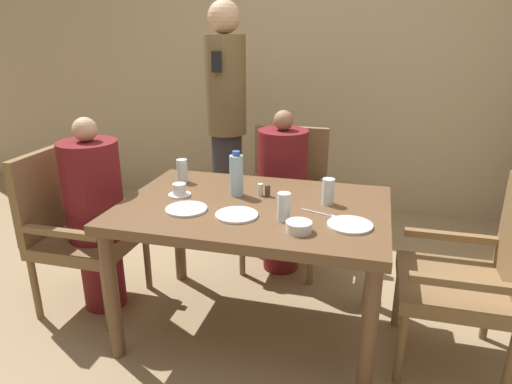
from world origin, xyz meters
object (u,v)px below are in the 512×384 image
teacup_with_saucer (179,190)px  diner_in_far_chair (282,191)px  standing_host (226,117)px  water_bottle (236,175)px  chair_left_side (75,225)px  plate_main_right (237,215)px  diner_in_left_chair (96,214)px  chair_right_side (476,272)px  glass_tall_far (182,171)px  glass_tall_mid (328,192)px  plate_main_left (350,225)px  chair_far_side (286,192)px  bowl_small (299,227)px  glass_tall_near (284,207)px  plate_dessert_center (186,209)px

teacup_with_saucer → diner_in_far_chair: bearing=59.0°
standing_host → water_bottle: 1.11m
chair_left_side → plate_main_right: size_ratio=4.59×
diner_in_left_chair → standing_host: 1.27m
diner_in_left_chair → standing_host: standing_host is taller
diner_in_left_chair → standing_host: size_ratio=0.64×
chair_right_side → teacup_with_saucer: chair_right_side is taller
glass_tall_far → glass_tall_mid: bearing=-9.5°
glass_tall_far → teacup_with_saucer: bearing=-70.5°
plate_main_left → chair_far_side: bearing=115.8°
diner_in_left_chair → bowl_small: bearing=-12.6°
chair_right_side → glass_tall_mid: (-0.71, 0.10, 0.30)m
diner_in_left_chair → diner_in_far_chair: size_ratio=1.04×
teacup_with_saucer → glass_tall_mid: glass_tall_mid is taller
bowl_small → plate_main_right: bearing=162.5°
plate_main_left → glass_tall_far: 1.05m
glass_tall_near → glass_tall_far: 0.79m
chair_far_side → glass_tall_mid: chair_far_side is taller
plate_dessert_center → glass_tall_far: 0.45m
chair_right_side → glass_tall_far: 1.60m
chair_left_side → diner_in_left_chair: bearing=0.0°
diner_in_left_chair → plate_main_right: size_ratio=5.57×
standing_host → chair_right_side: bearing=-35.7°
standing_host → glass_tall_far: standing_host is taller
plate_main_left → water_bottle: size_ratio=0.85×
chair_right_side → water_bottle: water_bottle is taller
plate_main_left → glass_tall_near: bearing=-177.9°
glass_tall_mid → chair_far_side: bearing=115.3°
plate_dessert_center → glass_tall_far: bearing=115.8°
glass_tall_far → glass_tall_near: bearing=-30.8°
diner_in_far_chair → glass_tall_near: (0.19, -0.87, 0.24)m
chair_far_side → water_bottle: (-0.12, -0.75, 0.34)m
chair_far_side → glass_tall_far: bearing=-128.5°
chair_far_side → teacup_with_saucer: bearing=-116.4°
standing_host → chair_left_side: bearing=-115.5°
chair_far_side → water_bottle: water_bottle is taller
glass_tall_near → diner_in_far_chair: bearing=102.1°
chair_right_side → glass_tall_near: (-0.88, -0.16, 0.30)m
chair_right_side → glass_tall_far: chair_right_side is taller
teacup_with_saucer → standing_host: bearing=95.6°
diner_in_far_chair → glass_tall_near: size_ratio=8.22×
chair_far_side → plate_main_left: (0.49, -1.01, 0.24)m
chair_right_side → teacup_with_saucer: 1.50m
standing_host → glass_tall_near: size_ratio=13.24×
bowl_small → glass_tall_far: glass_tall_far is taller
chair_right_side → bowl_small: size_ratio=8.08×
diner_in_left_chair → plate_main_left: bearing=-6.1°
chair_right_side → water_bottle: 1.24m
diner_in_left_chair → glass_tall_near: 1.14m
water_bottle → glass_tall_near: (0.31, -0.27, -0.05)m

